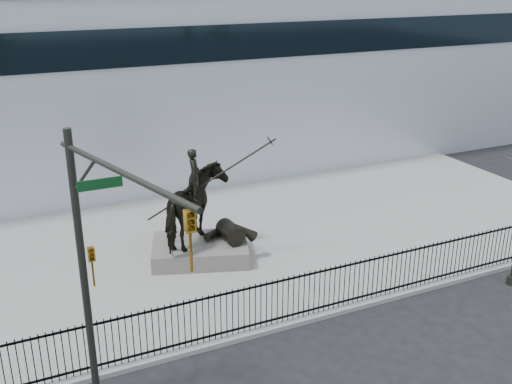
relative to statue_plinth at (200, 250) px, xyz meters
name	(u,v)px	position (x,y,z in m)	size (l,w,h in m)	color
ground	(341,337)	(2.07, -6.27, -0.47)	(120.00, 120.00, 0.00)	black
plaza	(244,242)	(2.07, 0.73, -0.40)	(30.00, 12.00, 0.15)	gray
building	(147,77)	(2.07, 13.73, 4.03)	(44.00, 14.00, 9.00)	silver
picket_fence	(320,290)	(2.07, -5.02, 0.43)	(22.10, 0.10, 1.50)	black
statue_plinth	(200,250)	(0.00, 0.00, 0.00)	(3.42, 2.35, 0.64)	#53504C
equestrian_statue	(200,208)	(0.06, -0.02, 1.66)	(4.16, 3.31, 3.71)	black
traffic_signal_left	(100,270)	(-4.68, -6.89, 3.56)	(1.52, 4.84, 7.00)	black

